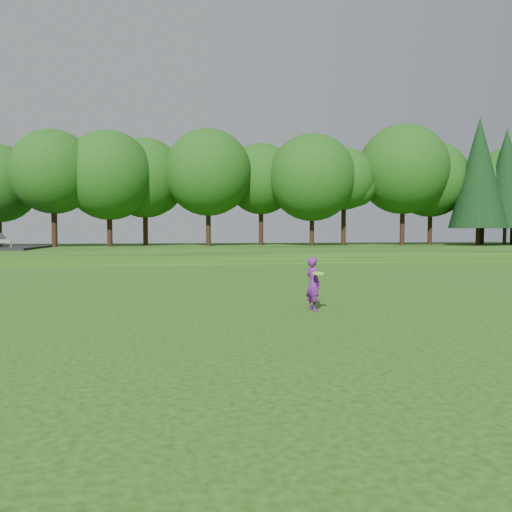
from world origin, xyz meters
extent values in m
plane|color=#163F0C|center=(0.00, 0.00, 0.00)|extent=(140.00, 140.00, 0.00)
cube|color=#163F0C|center=(0.00, 34.00, 0.30)|extent=(130.00, 30.00, 0.60)
cube|color=gray|center=(0.00, 20.00, 0.02)|extent=(130.00, 1.60, 0.04)
imported|color=#641B7C|center=(3.83, 0.89, 0.74)|extent=(0.50, 0.62, 1.48)
cylinder|color=#92DD23|center=(3.88, 0.52, 1.05)|extent=(0.31, 0.31, 0.08)
camera|label=1|loc=(0.33, -12.33, 2.21)|focal=35.00mm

